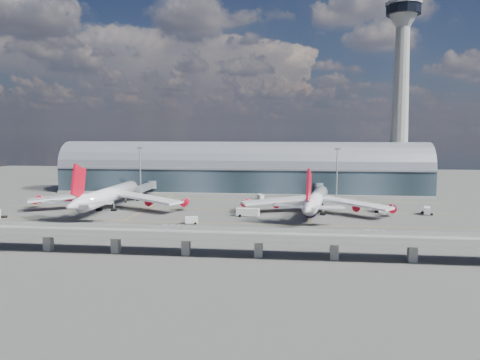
# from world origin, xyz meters

# --- Properties ---
(ground) EXTENTS (500.00, 500.00, 0.00)m
(ground) POSITION_xyz_m (0.00, 0.00, 0.00)
(ground) COLOR #474744
(ground) RESTS_ON ground
(taxi_lines) EXTENTS (200.00, 80.12, 0.01)m
(taxi_lines) POSITION_xyz_m (0.00, 22.11, 0.01)
(taxi_lines) COLOR gold
(taxi_lines) RESTS_ON ground
(terminal) EXTENTS (200.00, 30.00, 28.00)m
(terminal) POSITION_xyz_m (0.00, 77.99, 11.34)
(terminal) COLOR #1D2930
(terminal) RESTS_ON ground
(control_tower) EXTENTS (19.00, 19.00, 103.00)m
(control_tower) POSITION_xyz_m (85.00, 83.00, 51.64)
(control_tower) COLOR gray
(control_tower) RESTS_ON ground
(guideway) EXTENTS (220.00, 8.50, 7.20)m
(guideway) POSITION_xyz_m (-0.00, -55.00, 5.29)
(guideway) COLOR gray
(guideway) RESTS_ON ground
(floodlight_mast_left) EXTENTS (3.00, 0.70, 25.70)m
(floodlight_mast_left) POSITION_xyz_m (-50.00, 55.00, 13.63)
(floodlight_mast_left) COLOR gray
(floodlight_mast_left) RESTS_ON ground
(floodlight_mast_right) EXTENTS (3.00, 0.70, 25.70)m
(floodlight_mast_right) POSITION_xyz_m (50.00, 55.00, 13.63)
(floodlight_mast_right) COLOR gray
(floodlight_mast_right) RESTS_ON ground
(airliner_left) EXTENTS (69.71, 73.19, 22.36)m
(airliner_left) POSITION_xyz_m (-50.03, 12.07, 6.39)
(airliner_left) COLOR white
(airliner_left) RESTS_ON ground
(airliner_right) EXTENTS (63.37, 66.28, 21.05)m
(airliner_right) POSITION_xyz_m (38.01, 13.56, 5.46)
(airliner_right) COLOR white
(airliner_right) RESTS_ON ground
(jet_bridge_left) EXTENTS (4.40, 28.00, 7.25)m
(jet_bridge_left) POSITION_xyz_m (-46.56, 53.12, 5.18)
(jet_bridge_left) COLOR gray
(jet_bridge_left) RESTS_ON ground
(jet_bridge_right) EXTENTS (4.40, 32.00, 7.25)m
(jet_bridge_right) POSITION_xyz_m (41.76, 51.18, 5.18)
(jet_bridge_right) COLOR gray
(jet_bridge_right) RESTS_ON ground
(service_truck_1) EXTENTS (4.90, 2.91, 2.68)m
(service_truck_1) POSITION_xyz_m (-7.91, -12.50, 1.35)
(service_truck_1) COLOR silver
(service_truck_1) RESTS_ON ground
(service_truck_2) EXTENTS (9.29, 3.52, 3.29)m
(service_truck_2) POSITION_xyz_m (11.02, 4.39, 1.71)
(service_truck_2) COLOR silver
(service_truck_2) RESTS_ON ground
(service_truck_3) EXTENTS (3.84, 6.64, 3.02)m
(service_truck_3) POSITION_xyz_m (83.14, 17.63, 1.54)
(service_truck_3) COLOR silver
(service_truck_3) RESTS_ON ground
(service_truck_4) EXTENTS (4.00, 5.83, 3.09)m
(service_truck_4) POSITION_xyz_m (64.54, 20.83, 1.56)
(service_truck_4) COLOR silver
(service_truck_4) RESTS_ON ground
(service_truck_5) EXTENTS (3.97, 5.75, 2.60)m
(service_truck_5) POSITION_xyz_m (12.70, 50.65, 1.33)
(service_truck_5) COLOR silver
(service_truck_5) RESTS_ON ground
(cargo_train_0) EXTENTS (7.83, 1.93, 1.74)m
(cargo_train_0) POSITION_xyz_m (-12.11, -23.96, 0.91)
(cargo_train_0) COLOR gray
(cargo_train_0) RESTS_ON ground
(cargo_train_1) EXTENTS (13.47, 5.84, 1.81)m
(cargo_train_1) POSITION_xyz_m (56.55, -29.61, 0.94)
(cargo_train_1) COLOR gray
(cargo_train_1) RESTS_ON ground
(cargo_train_2) EXTENTS (6.70, 2.47, 1.47)m
(cargo_train_2) POSITION_xyz_m (55.95, -23.33, 0.77)
(cargo_train_2) COLOR gray
(cargo_train_2) RESTS_ON ground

